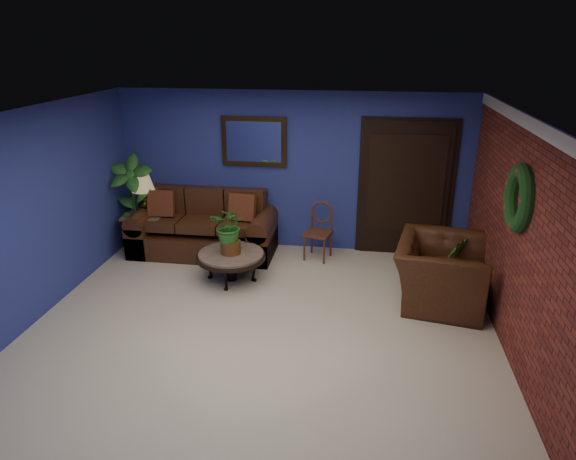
# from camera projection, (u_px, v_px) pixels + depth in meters

# --- Properties ---
(floor) EXTENTS (5.50, 5.50, 0.00)m
(floor) POSITION_uv_depth(u_px,v_px,m) (263.00, 324.00, 6.18)
(floor) COLOR beige
(floor) RESTS_ON ground
(wall_back) EXTENTS (5.50, 0.04, 2.50)m
(wall_back) POSITION_uv_depth(u_px,v_px,m) (293.00, 172.00, 8.05)
(wall_back) COLOR navy
(wall_back) RESTS_ON ground
(wall_left) EXTENTS (0.04, 5.00, 2.50)m
(wall_left) POSITION_uv_depth(u_px,v_px,m) (35.00, 215.00, 6.11)
(wall_left) COLOR navy
(wall_left) RESTS_ON ground
(wall_right_brick) EXTENTS (0.04, 5.00, 2.50)m
(wall_right_brick) POSITION_uv_depth(u_px,v_px,m) (520.00, 241.00, 5.36)
(wall_right_brick) COLOR maroon
(wall_right_brick) RESTS_ON ground
(ceiling) EXTENTS (5.50, 5.00, 0.02)m
(ceiling) POSITION_uv_depth(u_px,v_px,m) (259.00, 114.00, 5.29)
(ceiling) COLOR silver
(ceiling) RESTS_ON wall_back
(crown_molding) EXTENTS (0.03, 5.00, 0.14)m
(crown_molding) POSITION_uv_depth(u_px,v_px,m) (536.00, 127.00, 4.94)
(crown_molding) COLOR white
(crown_molding) RESTS_ON wall_right_brick
(wall_mirror) EXTENTS (1.02, 0.06, 0.77)m
(wall_mirror) POSITION_uv_depth(u_px,v_px,m) (254.00, 142.00, 7.92)
(wall_mirror) COLOR #3F2A11
(wall_mirror) RESTS_ON wall_back
(closet_door) EXTENTS (1.44, 0.06, 2.18)m
(closet_door) POSITION_uv_depth(u_px,v_px,m) (405.00, 189.00, 7.85)
(closet_door) COLOR black
(closet_door) RESTS_ON wall_back
(wreath) EXTENTS (0.16, 0.72, 0.72)m
(wreath) POSITION_uv_depth(u_px,v_px,m) (519.00, 198.00, 5.25)
(wreath) COLOR black
(wreath) RESTS_ON wall_right_brick
(sofa) EXTENTS (2.23, 0.96, 1.00)m
(sofa) POSITION_uv_depth(u_px,v_px,m) (205.00, 232.00, 8.18)
(sofa) COLOR #452213
(sofa) RESTS_ON ground
(coffee_table) EXTENTS (0.97, 0.97, 0.42)m
(coffee_table) POSITION_uv_depth(u_px,v_px,m) (231.00, 257.00, 7.18)
(coffee_table) COLOR #4D4843
(coffee_table) RESTS_ON ground
(end_table) EXTENTS (0.66, 0.66, 0.60)m
(end_table) POSITION_uv_depth(u_px,v_px,m) (147.00, 222.00, 8.23)
(end_table) COLOR #4D4843
(end_table) RESTS_ON ground
(table_lamp) EXTENTS (0.36, 0.36, 0.60)m
(table_lamp) POSITION_uv_depth(u_px,v_px,m) (143.00, 190.00, 8.04)
(table_lamp) COLOR #3F2A11
(table_lamp) RESTS_ON end_table
(side_chair) EXTENTS (0.46, 0.46, 0.88)m
(side_chair) POSITION_uv_depth(u_px,v_px,m) (320.00, 227.00, 7.89)
(side_chair) COLOR #552A18
(side_chair) RESTS_ON ground
(armchair) EXTENTS (1.31, 1.44, 0.82)m
(armchair) POSITION_uv_depth(u_px,v_px,m) (441.00, 272.00, 6.58)
(armchair) COLOR #452213
(armchair) RESTS_ON ground
(coffee_plant) EXTENTS (0.56, 0.51, 0.68)m
(coffee_plant) POSITION_uv_depth(u_px,v_px,m) (230.00, 228.00, 7.03)
(coffee_plant) COLOR #5F3017
(coffee_plant) RESTS_ON coffee_table
(floor_plant) EXTENTS (0.41, 0.36, 0.78)m
(floor_plant) POSITION_uv_depth(u_px,v_px,m) (453.00, 263.00, 6.86)
(floor_plant) COLOR #5F3017
(floor_plant) RESTS_ON ground
(tall_plant) EXTENTS (0.73, 0.54, 1.55)m
(tall_plant) POSITION_uv_depth(u_px,v_px,m) (133.00, 200.00, 8.02)
(tall_plant) COLOR brown
(tall_plant) RESTS_ON ground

